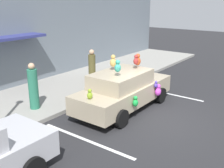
% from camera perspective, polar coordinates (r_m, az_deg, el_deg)
% --- Properties ---
extents(ground_plane, '(60.00, 60.00, 0.00)m').
position_cam_1_polar(ground_plane, '(9.92, 8.97, -7.50)').
color(ground_plane, '#262628').
extents(sidewalk, '(24.00, 4.00, 0.15)m').
position_cam_1_polar(sidewalk, '(12.78, -11.17, -1.46)').
color(sidewalk, gray).
rests_on(sidewalk, ground).
extents(storefront_building, '(24.00, 1.25, 6.40)m').
position_cam_1_polar(storefront_building, '(13.82, -18.17, 12.66)').
color(storefront_building, slate).
rests_on(storefront_building, ground).
extents(parking_stripe_front, '(0.12, 3.60, 0.01)m').
position_cam_1_polar(parking_stripe_front, '(12.74, 11.14, -1.87)').
color(parking_stripe_front, silver).
rests_on(parking_stripe_front, ground).
extents(parking_stripe_rear, '(0.12, 3.60, 0.01)m').
position_cam_1_polar(parking_stripe_rear, '(8.54, -5.50, -11.68)').
color(parking_stripe_rear, silver).
rests_on(parking_stripe_rear, ground).
extents(plush_covered_car, '(4.64, 2.06, 2.15)m').
position_cam_1_polar(plush_covered_car, '(10.48, 2.47, -1.15)').
color(plush_covered_car, tan).
rests_on(plush_covered_car, ground).
extents(teddy_bear_on_sidewalk, '(0.39, 0.33, 0.75)m').
position_cam_1_polar(teddy_bear_on_sidewalk, '(12.00, -5.00, -0.32)').
color(teddy_bear_on_sidewalk, beige).
rests_on(teddy_bear_on_sidewalk, sidewalk).
extents(pedestrian_near_shopfront, '(0.35, 0.35, 1.66)m').
position_cam_1_polar(pedestrian_near_shopfront, '(13.48, -4.25, 3.59)').
color(pedestrian_near_shopfront, brown).
rests_on(pedestrian_near_shopfront, sidewalk).
extents(pedestrian_walking_past, '(0.36, 0.36, 1.78)m').
position_cam_1_polar(pedestrian_walking_past, '(10.56, -16.29, -0.75)').
color(pedestrian_walking_past, '#297257').
rests_on(pedestrian_walking_past, sidewalk).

